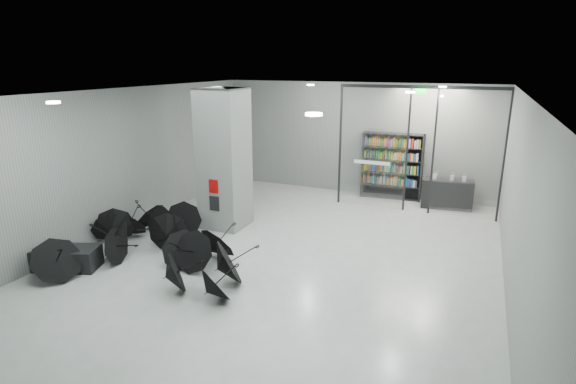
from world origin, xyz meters
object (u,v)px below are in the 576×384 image
at_px(column, 224,159).
at_px(bench, 64,258).
at_px(umbrella_cluster, 156,246).
at_px(shop_counter, 447,194).
at_px(bookshelf, 392,166).

relative_size(column, bench, 2.52).
distance_m(bench, umbrella_cluster, 2.09).
bearing_deg(bench, umbrella_cluster, 18.75).
height_order(column, shop_counter, column).
height_order(bench, umbrella_cluster, umbrella_cluster).
height_order(column, umbrella_cluster, column).
bearing_deg(umbrella_cluster, bench, -141.45).
xyz_separation_m(bookshelf, shop_counter, (1.94, -0.43, -0.68)).
xyz_separation_m(shop_counter, umbrella_cluster, (-6.24, -7.07, -0.17)).
relative_size(bookshelf, umbrella_cluster, 0.43).
bearing_deg(column, shop_counter, 36.36).
xyz_separation_m(bench, bookshelf, (5.93, 8.79, 0.90)).
height_order(bookshelf, shop_counter, bookshelf).
height_order(bookshelf, umbrella_cluster, bookshelf).
xyz_separation_m(column, shop_counter, (5.87, 4.32, -1.52)).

